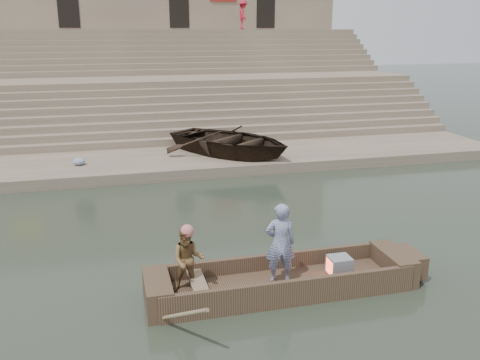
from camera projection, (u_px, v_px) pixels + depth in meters
name	position (u px, v px, depth m)	size (l,w,h in m)	color
ground	(117.00, 259.00, 12.07)	(120.00, 120.00, 0.00)	#283226
lower_landing	(112.00, 166.00, 19.44)	(32.00, 4.00, 0.40)	gray
mid_landing	(108.00, 107.00, 26.06)	(32.00, 3.00, 2.80)	gray
upper_landing	(106.00, 72.00, 32.22)	(32.00, 3.00, 5.20)	gray
ghat_steps	(107.00, 95.00, 27.52)	(32.00, 11.00, 5.20)	gray
building_wall	(102.00, 23.00, 35.08)	(32.00, 5.07, 11.20)	gray
main_rowboat	(282.00, 286.00, 10.55)	(5.00, 1.30, 0.22)	brown
rowboat_trim	(292.00, 276.00, 10.54)	(6.04, 2.63, 2.00)	brown
standing_man	(280.00, 243.00, 10.28)	(0.62, 0.41, 1.70)	navy
rowing_man	(188.00, 260.00, 9.96)	(0.65, 0.50, 1.33)	#25702D
television	(339.00, 266.00, 10.76)	(0.46, 0.42, 0.40)	gray
beached_rowboat	(231.00, 141.00, 20.27)	(3.77, 5.28, 1.09)	#2D2116
pedestrian	(243.00, 15.00, 33.19)	(1.18, 0.68, 1.83)	#B21E2E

